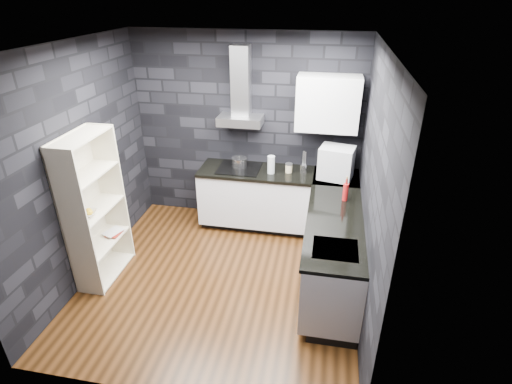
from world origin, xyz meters
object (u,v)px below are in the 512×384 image
(glass_vase, at_px, (271,165))
(utensil_crock, at_px, (303,169))
(red_bottle, at_px, (345,192))
(bookshelf, at_px, (95,210))
(pot, at_px, (239,163))
(storage_jar, at_px, (289,168))
(fruit_bowl, at_px, (87,213))
(appliance_garage, at_px, (336,163))

(glass_vase, xyz_separation_m, utensil_crock, (0.43, 0.08, -0.06))
(red_bottle, height_order, bookshelf, bookshelf)
(pot, relative_size, glass_vase, 0.84)
(pot, relative_size, red_bottle, 0.96)
(storage_jar, relative_size, fruit_bowl, 0.56)
(glass_vase, height_order, bookshelf, bookshelf)
(appliance_garage, bearing_deg, storage_jar, -176.14)
(storage_jar, xyz_separation_m, appliance_garage, (0.63, -0.09, 0.17))
(fruit_bowl, bearing_deg, bookshelf, 90.00)
(red_bottle, distance_m, bookshelf, 2.92)
(bookshelf, relative_size, fruit_bowl, 8.89)
(red_bottle, xyz_separation_m, bookshelf, (-2.82, -0.77, -0.11))
(utensil_crock, xyz_separation_m, bookshelf, (-2.27, -1.46, -0.06))
(bookshelf, bearing_deg, storage_jar, 20.65)
(appliance_garage, bearing_deg, glass_vase, -169.33)
(appliance_garage, bearing_deg, bookshelf, -141.57)
(utensil_crock, bearing_deg, pot, 179.10)
(appliance_garage, distance_m, red_bottle, 0.62)
(glass_vase, height_order, appliance_garage, appliance_garage)
(glass_vase, distance_m, utensil_crock, 0.45)
(pot, height_order, utensil_crock, pot)
(appliance_garage, bearing_deg, utensil_crock, 178.87)
(pot, height_order, appliance_garage, appliance_garage)
(storage_jar, relative_size, utensil_crock, 0.92)
(appliance_garage, height_order, red_bottle, appliance_garage)
(pot, bearing_deg, storage_jar, -2.09)
(bookshelf, distance_m, fruit_bowl, 0.15)
(storage_jar, height_order, red_bottle, red_bottle)
(bookshelf, bearing_deg, utensil_crock, 18.42)
(appliance_garage, bearing_deg, red_bottle, -66.68)
(storage_jar, bearing_deg, appliance_garage, -7.75)
(storage_jar, xyz_separation_m, utensil_crock, (0.20, 0.01, 0.00))
(glass_vase, bearing_deg, bookshelf, -143.08)
(red_bottle, distance_m, fruit_bowl, 2.96)
(pot, distance_m, utensil_crock, 0.90)
(pot, distance_m, appliance_garage, 1.34)
(bookshelf, height_order, fruit_bowl, bookshelf)
(glass_vase, distance_m, red_bottle, 1.16)
(red_bottle, xyz_separation_m, fruit_bowl, (-2.82, -0.91, -0.07))
(pot, bearing_deg, appliance_garage, -4.78)
(glass_vase, relative_size, bookshelf, 0.14)
(pot, bearing_deg, red_bottle, -25.87)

